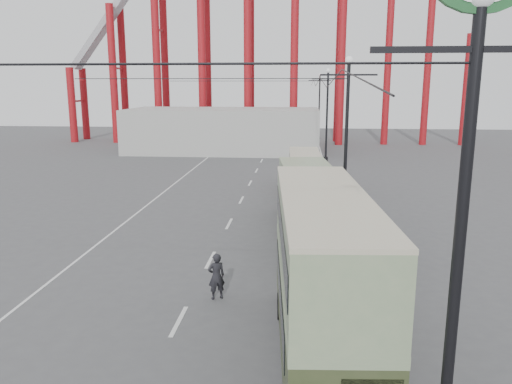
# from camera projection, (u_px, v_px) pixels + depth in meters

# --- Properties ---
(road_markings) EXTENTS (12.52, 120.00, 0.01)m
(road_markings) POSITION_uv_depth(u_px,v_px,m) (239.00, 208.00, 31.99)
(road_markings) COLOR silver
(road_markings) RESTS_ON ground
(lamp_post_near) EXTENTS (3.20, 0.44, 10.80)m
(lamp_post_near) POSITION_uv_depth(u_px,v_px,m) (474.00, 79.00, 7.67)
(lamp_post_near) COLOR black
(lamp_post_near) RESTS_ON ground
(lamp_post_mid) EXTENTS (3.20, 0.44, 9.32)m
(lamp_post_mid) POSITION_uv_depth(u_px,v_px,m) (346.00, 139.00, 28.79)
(lamp_post_mid) COLOR black
(lamp_post_mid) RESTS_ON ground
(lamp_post_far) EXTENTS (3.20, 0.44, 9.32)m
(lamp_post_far) POSITION_uv_depth(u_px,v_px,m) (327.00, 116.00, 50.21)
(lamp_post_far) COLOR black
(lamp_post_far) RESTS_ON ground
(lamp_post_distant) EXTENTS (3.20, 0.44, 9.32)m
(lamp_post_distant) POSITION_uv_depth(u_px,v_px,m) (319.00, 106.00, 71.63)
(lamp_post_distant) COLOR black
(lamp_post_distant) RESTS_ON ground
(fairground_shed) EXTENTS (22.00, 10.00, 5.00)m
(fairground_shed) POSITION_uv_depth(u_px,v_px,m) (224.00, 130.00, 58.49)
(fairground_shed) COLOR #A5A6A0
(fairground_shed) RESTS_ON ground
(double_decker_bus) EXTENTS (2.93, 9.27, 4.91)m
(double_decker_bus) POSITION_uv_depth(u_px,v_px,m) (322.00, 270.00, 13.79)
(double_decker_bus) COLOR #313C20
(double_decker_bus) RESTS_ON ground
(single_decker_green) EXTENTS (3.96, 12.11, 3.36)m
(single_decker_green) POSITION_uv_depth(u_px,v_px,m) (313.00, 202.00, 25.49)
(single_decker_green) COLOR gray
(single_decker_green) RESTS_ON ground
(single_decker_cream) EXTENTS (2.55, 9.03, 2.79)m
(single_decker_cream) POSITION_uv_depth(u_px,v_px,m) (305.00, 171.00, 36.63)
(single_decker_cream) COLOR #BEB698
(single_decker_cream) RESTS_ON ground
(pedestrian) EXTENTS (0.76, 0.66, 1.75)m
(pedestrian) POSITION_uv_depth(u_px,v_px,m) (216.00, 276.00, 18.31)
(pedestrian) COLOR black
(pedestrian) RESTS_ON ground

